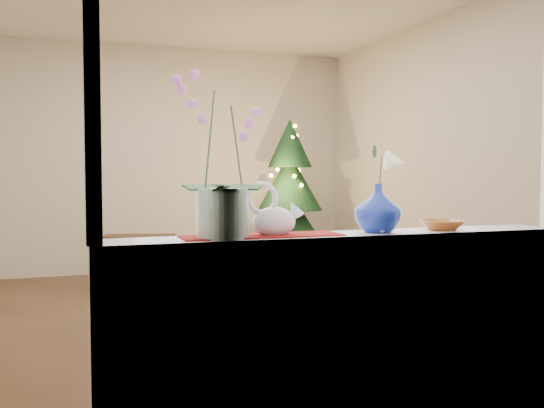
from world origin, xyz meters
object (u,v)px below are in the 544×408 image
(xmas_tree, at_px, (290,198))
(side_table, at_px, (139,262))
(swan, at_px, (274,210))
(blue_vase, at_px, (378,204))
(paperweight, at_px, (381,225))
(amber_dish, at_px, (442,226))
(orchid_pot, at_px, (222,155))

(xmas_tree, xyz_separation_m, side_table, (-1.74, -0.18, -0.63))
(xmas_tree, bearing_deg, swan, -111.74)
(blue_vase, relative_size, paperweight, 3.53)
(paperweight, distance_m, amber_dish, 0.35)
(amber_dish, bearing_deg, xmas_tree, 79.26)
(blue_vase, distance_m, paperweight, 0.10)
(swan, bearing_deg, paperweight, -18.53)
(paperweight, bearing_deg, blue_vase, 78.03)
(blue_vase, height_order, paperweight, blue_vase)
(side_table, bearing_deg, blue_vase, -65.85)
(orchid_pot, height_order, paperweight, orchid_pot)
(orchid_pot, bearing_deg, amber_dish, 0.24)
(swan, relative_size, side_table, 0.36)
(orchid_pot, distance_m, paperweight, 0.79)
(orchid_pot, bearing_deg, side_table, 88.37)
(side_table, bearing_deg, paperweight, -66.08)
(swan, bearing_deg, orchid_pot, 172.99)
(xmas_tree, relative_size, side_table, 2.49)
(orchid_pot, bearing_deg, xmas_tree, 65.55)
(orchid_pot, xyz_separation_m, amber_dish, (1.08, 0.00, -0.33))
(xmas_tree, bearing_deg, blue_vase, -105.31)
(amber_dish, distance_m, xmas_tree, 4.14)
(paperweight, bearing_deg, orchid_pot, 177.46)
(swan, relative_size, blue_vase, 1.02)
(amber_dish, xyz_separation_m, xmas_tree, (0.77, 4.06, -0.04))
(orchid_pot, relative_size, side_table, 0.96)
(orchid_pot, relative_size, paperweight, 9.54)
(orchid_pot, distance_m, blue_vase, 0.77)
(blue_vase, relative_size, side_table, 0.36)
(orchid_pot, xyz_separation_m, paperweight, (0.73, -0.03, -0.31))
(swan, distance_m, xmas_tree, 4.36)
(blue_vase, relative_size, amber_dish, 1.55)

